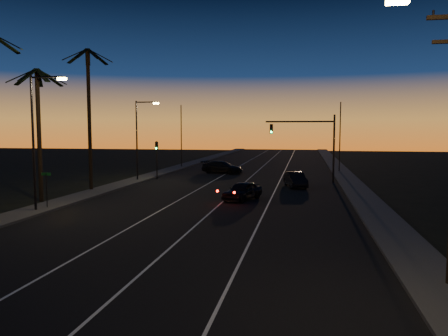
% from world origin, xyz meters
% --- Properties ---
extents(road, '(20.00, 170.00, 0.01)m').
position_xyz_m(road, '(0.00, 30.00, 0.01)').
color(road, black).
rests_on(road, ground).
extents(sidewalk_left, '(2.40, 170.00, 0.16)m').
position_xyz_m(sidewalk_left, '(-11.20, 30.00, 0.08)').
color(sidewalk_left, '#363633').
rests_on(sidewalk_left, ground).
extents(sidewalk_right, '(2.40, 170.00, 0.16)m').
position_xyz_m(sidewalk_right, '(11.20, 30.00, 0.08)').
color(sidewalk_right, '#363633').
rests_on(sidewalk_right, ground).
extents(lane_stripe_left, '(0.12, 160.00, 0.01)m').
position_xyz_m(lane_stripe_left, '(-3.00, 30.00, 0.02)').
color(lane_stripe_left, silver).
rests_on(lane_stripe_left, road).
extents(lane_stripe_mid, '(0.12, 160.00, 0.01)m').
position_xyz_m(lane_stripe_mid, '(0.50, 30.00, 0.02)').
color(lane_stripe_mid, silver).
rests_on(lane_stripe_mid, road).
extents(lane_stripe_right, '(0.12, 160.00, 0.01)m').
position_xyz_m(lane_stripe_right, '(4.00, 30.00, 0.02)').
color(lane_stripe_right, silver).
rests_on(lane_stripe_right, road).
extents(palm_mid, '(4.25, 4.16, 10.03)m').
position_xyz_m(palm_mid, '(-13.20, 24.00, 6.25)').
color(palm_mid, black).
rests_on(palm_mid, ground).
extents(palm_far, '(4.25, 4.16, 12.53)m').
position_xyz_m(palm_far, '(-12.20, 30.00, 7.61)').
color(palm_far, black).
rests_on(palm_far, ground).
extents(streetlight_left_near, '(2.55, 0.26, 9.00)m').
position_xyz_m(streetlight_left_near, '(-10.70, 20.00, 5.32)').
color(streetlight_left_near, black).
rests_on(streetlight_left_near, ground).
extents(streetlight_left_far, '(2.55, 0.26, 8.50)m').
position_xyz_m(streetlight_left_far, '(-10.69, 38.00, 5.06)').
color(streetlight_left_far, black).
rests_on(streetlight_left_far, ground).
extents(street_sign, '(0.70, 0.06, 2.60)m').
position_xyz_m(street_sign, '(-10.80, 21.00, 1.66)').
color(street_sign, black).
rests_on(street_sign, ground).
extents(signal_mast, '(7.10, 0.41, 7.00)m').
position_xyz_m(signal_mast, '(7.14, 39.99, 4.78)').
color(signal_mast, black).
rests_on(signal_mast, ground).
extents(signal_post, '(0.28, 0.37, 4.20)m').
position_xyz_m(signal_post, '(-9.50, 39.98, 2.89)').
color(signal_post, black).
rests_on(signal_post, ground).
extents(far_pole_left, '(0.14, 0.14, 9.00)m').
position_xyz_m(far_pole_left, '(-11.00, 55.00, 4.50)').
color(far_pole_left, black).
rests_on(far_pole_left, ground).
extents(far_pole_right, '(0.14, 0.14, 9.00)m').
position_xyz_m(far_pole_right, '(11.00, 52.00, 4.50)').
color(far_pole_right, black).
rests_on(far_pole_right, ground).
extents(lead_car, '(3.19, 4.96, 1.43)m').
position_xyz_m(lead_car, '(1.83, 27.45, 0.73)').
color(lead_car, black).
rests_on(lead_car, road).
extents(right_car, '(2.50, 4.57, 1.43)m').
position_xyz_m(right_car, '(5.74, 35.94, 0.73)').
color(right_car, black).
rests_on(right_car, road).
extents(cross_car, '(5.69, 3.62, 1.53)m').
position_xyz_m(cross_car, '(-3.58, 47.62, 0.78)').
color(cross_car, black).
rests_on(cross_car, road).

